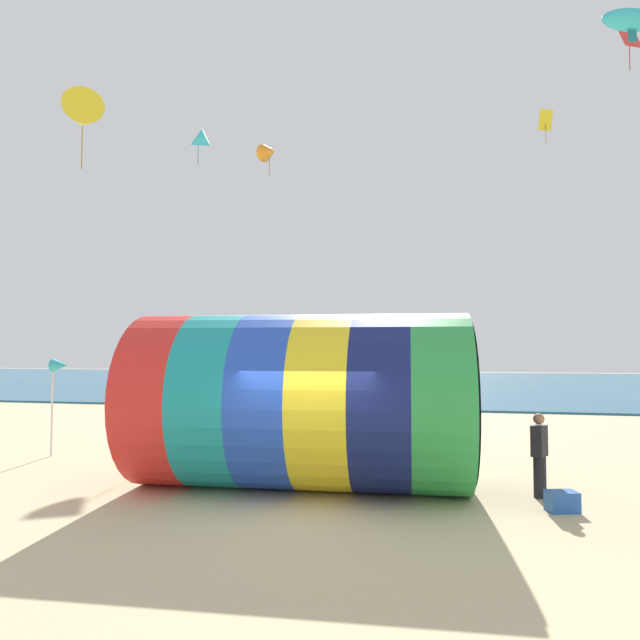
{
  "coord_description": "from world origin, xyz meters",
  "views": [
    {
      "loc": [
        2.28,
        -10.35,
        2.93
      ],
      "look_at": [
        -0.48,
        3.35,
        3.6
      ],
      "focal_mm": 32.0,
      "sensor_mm": 36.0,
      "label": 1
    }
  ],
  "objects_px": {
    "kite_cyan_parafoil": "(632,20)",
    "kite_red_diamond": "(629,37)",
    "beach_flag": "(59,370)",
    "kite_yellow_diamond": "(546,121)",
    "kite_orange_delta": "(269,152)",
    "kite_handler": "(539,455)",
    "bystander_near_water": "(199,394)",
    "giant_inflatable_tube": "(302,401)",
    "kite_yellow_delta": "(83,116)",
    "kite_cyan_delta": "(198,141)",
    "cooler_box": "(562,501)"
  },
  "relations": [
    {
      "from": "giant_inflatable_tube",
      "to": "beach_flag",
      "type": "height_order",
      "value": "giant_inflatable_tube"
    },
    {
      "from": "kite_orange_delta",
      "to": "cooler_box",
      "type": "height_order",
      "value": "kite_orange_delta"
    },
    {
      "from": "kite_handler",
      "to": "bystander_near_water",
      "type": "height_order",
      "value": "bystander_near_water"
    },
    {
      "from": "kite_handler",
      "to": "kite_red_diamond",
      "type": "xyz_separation_m",
      "value": [
        6.3,
        14.05,
        15.39
      ]
    },
    {
      "from": "kite_red_diamond",
      "to": "beach_flag",
      "type": "xyz_separation_m",
      "value": [
        -18.26,
        -12.18,
        -13.89
      ]
    },
    {
      "from": "kite_red_diamond",
      "to": "kite_orange_delta",
      "type": "xyz_separation_m",
      "value": [
        -16.3,
        0.98,
        -3.55
      ]
    },
    {
      "from": "bystander_near_water",
      "to": "beach_flag",
      "type": "xyz_separation_m",
      "value": [
        -0.02,
        -9.25,
        1.41
      ]
    },
    {
      "from": "kite_yellow_delta",
      "to": "kite_handler",
      "type": "bearing_deg",
      "value": -12.23
    },
    {
      "from": "kite_yellow_delta",
      "to": "kite_yellow_diamond",
      "type": "height_order",
      "value": "kite_yellow_diamond"
    },
    {
      "from": "kite_yellow_diamond",
      "to": "cooler_box",
      "type": "distance_m",
      "value": 20.97
    },
    {
      "from": "kite_yellow_diamond",
      "to": "beach_flag",
      "type": "relative_size",
      "value": 0.59
    },
    {
      "from": "kite_cyan_parafoil",
      "to": "beach_flag",
      "type": "relative_size",
      "value": 0.59
    },
    {
      "from": "kite_cyan_parafoil",
      "to": "kite_cyan_delta",
      "type": "height_order",
      "value": "kite_cyan_delta"
    },
    {
      "from": "giant_inflatable_tube",
      "to": "kite_yellow_diamond",
      "type": "height_order",
      "value": "kite_yellow_diamond"
    },
    {
      "from": "bystander_near_water",
      "to": "cooler_box",
      "type": "height_order",
      "value": "bystander_near_water"
    },
    {
      "from": "kite_orange_delta",
      "to": "bystander_near_water",
      "type": "distance_m",
      "value": 12.54
    },
    {
      "from": "kite_cyan_parafoil",
      "to": "kite_yellow_diamond",
      "type": "distance_m",
      "value": 14.01
    },
    {
      "from": "bystander_near_water",
      "to": "beach_flag",
      "type": "distance_m",
      "value": 9.36
    },
    {
      "from": "kite_yellow_diamond",
      "to": "beach_flag",
      "type": "height_order",
      "value": "kite_yellow_diamond"
    },
    {
      "from": "kite_orange_delta",
      "to": "beach_flag",
      "type": "relative_size",
      "value": 0.66
    },
    {
      "from": "kite_red_diamond",
      "to": "giant_inflatable_tube",
      "type": "bearing_deg",
      "value": -127.77
    },
    {
      "from": "kite_cyan_parafoil",
      "to": "kite_yellow_delta",
      "type": "height_order",
      "value": "kite_cyan_parafoil"
    },
    {
      "from": "kite_yellow_diamond",
      "to": "kite_orange_delta",
      "type": "distance_m",
      "value": 13.09
    },
    {
      "from": "giant_inflatable_tube",
      "to": "beach_flag",
      "type": "xyz_separation_m",
      "value": [
        -7.24,
        2.05,
        0.52
      ]
    },
    {
      "from": "beach_flag",
      "to": "kite_yellow_diamond",
      "type": "bearing_deg",
      "value": 41.53
    },
    {
      "from": "kite_orange_delta",
      "to": "bystander_near_water",
      "type": "xyz_separation_m",
      "value": [
        -1.94,
        -3.92,
        -11.75
      ]
    },
    {
      "from": "giant_inflatable_tube",
      "to": "kite_red_diamond",
      "type": "distance_m",
      "value": 23.06
    },
    {
      "from": "kite_handler",
      "to": "kite_yellow_delta",
      "type": "bearing_deg",
      "value": 167.77
    },
    {
      "from": "kite_cyan_parafoil",
      "to": "kite_handler",
      "type": "bearing_deg",
      "value": -146.81
    },
    {
      "from": "kite_yellow_delta",
      "to": "bystander_near_water",
      "type": "xyz_separation_m",
      "value": [
        -0.04,
        8.54,
        -8.7
      ]
    },
    {
      "from": "giant_inflatable_tube",
      "to": "kite_orange_delta",
      "type": "xyz_separation_m",
      "value": [
        -5.28,
        15.21,
        10.86
      ]
    },
    {
      "from": "kite_red_diamond",
      "to": "kite_orange_delta",
      "type": "distance_m",
      "value": 16.71
    },
    {
      "from": "kite_cyan_delta",
      "to": "beach_flag",
      "type": "relative_size",
      "value": 0.65
    },
    {
      "from": "kite_yellow_delta",
      "to": "bystander_near_water",
      "type": "bearing_deg",
      "value": 90.25
    },
    {
      "from": "giant_inflatable_tube",
      "to": "kite_cyan_parafoil",
      "type": "relative_size",
      "value": 4.56
    },
    {
      "from": "kite_handler",
      "to": "beach_flag",
      "type": "bearing_deg",
      "value": 171.1
    },
    {
      "from": "kite_cyan_parafoil",
      "to": "kite_red_diamond",
      "type": "height_order",
      "value": "kite_red_diamond"
    },
    {
      "from": "giant_inflatable_tube",
      "to": "cooler_box",
      "type": "xyz_separation_m",
      "value": [
        4.94,
        -0.75,
        -1.63
      ]
    },
    {
      "from": "giant_inflatable_tube",
      "to": "kite_yellow_diamond",
      "type": "relative_size",
      "value": 4.54
    },
    {
      "from": "kite_orange_delta",
      "to": "kite_cyan_delta",
      "type": "bearing_deg",
      "value": -142.26
    },
    {
      "from": "beach_flag",
      "to": "kite_cyan_delta",
      "type": "bearing_deg",
      "value": 94.53
    },
    {
      "from": "bystander_near_water",
      "to": "kite_cyan_delta",
      "type": "bearing_deg",
      "value": 117.37
    },
    {
      "from": "kite_handler",
      "to": "kite_yellow_diamond",
      "type": "relative_size",
      "value": 1.06
    },
    {
      "from": "kite_red_diamond",
      "to": "beach_flag",
      "type": "distance_m",
      "value": 25.98
    },
    {
      "from": "kite_cyan_delta",
      "to": "kite_yellow_delta",
      "type": "bearing_deg",
      "value": -84.82
    },
    {
      "from": "kite_red_diamond",
      "to": "bystander_near_water",
      "type": "height_order",
      "value": "kite_red_diamond"
    },
    {
      "from": "kite_yellow_diamond",
      "to": "kite_cyan_delta",
      "type": "distance_m",
      "value": 16.09
    },
    {
      "from": "kite_cyan_delta",
      "to": "bystander_near_water",
      "type": "height_order",
      "value": "kite_cyan_delta"
    },
    {
      "from": "giant_inflatable_tube",
      "to": "beach_flag",
      "type": "distance_m",
      "value": 7.54
    },
    {
      "from": "kite_handler",
      "to": "bystander_near_water",
      "type": "relative_size",
      "value": 0.92
    }
  ]
}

